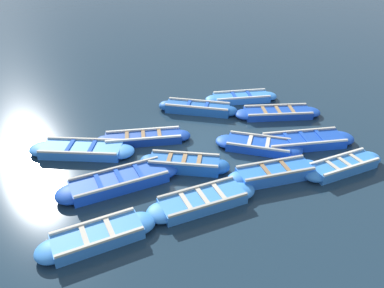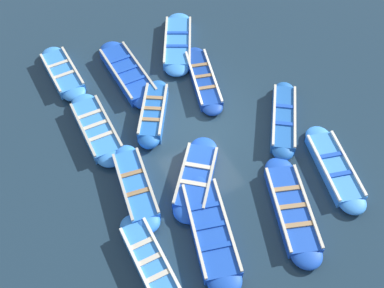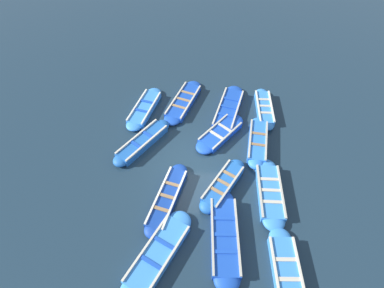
{
  "view_description": "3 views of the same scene",
  "coord_description": "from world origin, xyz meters",
  "px_view_note": "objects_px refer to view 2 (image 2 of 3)",
  "views": [
    {
      "loc": [
        -10.98,
        5.16,
        7.39
      ],
      "look_at": [
        -0.16,
        0.47,
        0.23
      ],
      "focal_mm": 35.0,
      "sensor_mm": 36.0,
      "label": 1
    },
    {
      "loc": [
        -4.72,
        -8.69,
        11.4
      ],
      "look_at": [
        -0.65,
        -0.58,
        0.18
      ],
      "focal_mm": 42.0,
      "sensor_mm": 36.0,
      "label": 2
    },
    {
      "loc": [
        -0.31,
        8.14,
        11.02
      ],
      "look_at": [
        0.21,
        -0.84,
        0.38
      ],
      "focal_mm": 28.0,
      "sensor_mm": 36.0,
      "label": 3
    }
  ],
  "objects_px": {
    "boat_end_of_row": "(334,167)",
    "boat_alongside": "(128,73)",
    "boat_inner_gap": "(292,209)",
    "boat_tucked": "(210,229)",
    "boat_near_quay": "(178,43)",
    "boat_outer_right": "(96,128)",
    "boat_far_corner": "(153,113)",
    "boat_drifting": "(150,262)",
    "boat_outer_left": "(284,119)",
    "boat_mid_row": "(203,79)",
    "boat_stern_in": "(196,178)",
    "boat_broadside": "(63,73)",
    "boat_bow_out": "(136,187)"
  },
  "relations": [
    {
      "from": "boat_end_of_row",
      "to": "boat_alongside",
      "type": "relative_size",
      "value": 0.87
    },
    {
      "from": "boat_end_of_row",
      "to": "boat_inner_gap",
      "type": "bearing_deg",
      "value": -162.47
    },
    {
      "from": "boat_tucked",
      "to": "boat_near_quay",
      "type": "distance_m",
      "value": 8.25
    },
    {
      "from": "boat_outer_right",
      "to": "boat_far_corner",
      "type": "bearing_deg",
      "value": -6.61
    },
    {
      "from": "boat_far_corner",
      "to": "boat_tucked",
      "type": "bearing_deg",
      "value": -94.06
    },
    {
      "from": "boat_drifting",
      "to": "boat_outer_left",
      "type": "xyz_separation_m",
      "value": [
        6.04,
        2.7,
        0.01
      ]
    },
    {
      "from": "boat_tucked",
      "to": "boat_far_corner",
      "type": "xyz_separation_m",
      "value": [
        0.34,
        4.74,
        0.04
      ]
    },
    {
      "from": "boat_tucked",
      "to": "boat_mid_row",
      "type": "relative_size",
      "value": 1.11
    },
    {
      "from": "boat_tucked",
      "to": "boat_drifting",
      "type": "bearing_deg",
      "value": -174.85
    },
    {
      "from": "boat_inner_gap",
      "to": "boat_tucked",
      "type": "bearing_deg",
      "value": 168.57
    },
    {
      "from": "boat_alongside",
      "to": "boat_outer_right",
      "type": "height_order",
      "value": "boat_alongside"
    },
    {
      "from": "boat_near_quay",
      "to": "boat_inner_gap",
      "type": "height_order",
      "value": "boat_near_quay"
    },
    {
      "from": "boat_far_corner",
      "to": "boat_mid_row",
      "type": "xyz_separation_m",
      "value": [
        2.3,
        0.75,
        -0.04
      ]
    },
    {
      "from": "boat_far_corner",
      "to": "boat_outer_left",
      "type": "distance_m",
      "value": 4.4
    },
    {
      "from": "boat_outer_left",
      "to": "boat_end_of_row",
      "type": "bearing_deg",
      "value": -83.16
    },
    {
      "from": "boat_end_of_row",
      "to": "boat_drifting",
      "type": "relative_size",
      "value": 1.11
    },
    {
      "from": "boat_mid_row",
      "to": "boat_near_quay",
      "type": "bearing_deg",
      "value": 88.06
    },
    {
      "from": "boat_end_of_row",
      "to": "boat_stern_in",
      "type": "xyz_separation_m",
      "value": [
        -4.0,
        1.58,
        0.01
      ]
    },
    {
      "from": "boat_outer_left",
      "to": "boat_stern_in",
      "type": "bearing_deg",
      "value": -167.83
    },
    {
      "from": "boat_broadside",
      "to": "boat_outer_left",
      "type": "relative_size",
      "value": 0.99
    },
    {
      "from": "boat_far_corner",
      "to": "boat_alongside",
      "type": "height_order",
      "value": "boat_far_corner"
    },
    {
      "from": "boat_mid_row",
      "to": "boat_inner_gap",
      "type": "relative_size",
      "value": 0.96
    },
    {
      "from": "boat_alongside",
      "to": "boat_near_quay",
      "type": "relative_size",
      "value": 1.04
    },
    {
      "from": "boat_stern_in",
      "to": "boat_mid_row",
      "type": "bearing_deg",
      "value": 59.62
    },
    {
      "from": "boat_broadside",
      "to": "boat_mid_row",
      "type": "xyz_separation_m",
      "value": [
        4.48,
        -2.64,
        -0.01
      ]
    },
    {
      "from": "boat_tucked",
      "to": "boat_alongside",
      "type": "height_order",
      "value": "boat_alongside"
    },
    {
      "from": "boat_alongside",
      "to": "boat_stern_in",
      "type": "xyz_separation_m",
      "value": [
        0.14,
        -5.27,
        -0.03
      ]
    },
    {
      "from": "boat_alongside",
      "to": "boat_bow_out",
      "type": "bearing_deg",
      "value": -108.83
    },
    {
      "from": "boat_far_corner",
      "to": "boat_outer_right",
      "type": "distance_m",
      "value": 1.98
    },
    {
      "from": "boat_bow_out",
      "to": "boat_drifting",
      "type": "bearing_deg",
      "value": -102.98
    },
    {
      "from": "boat_inner_gap",
      "to": "boat_outer_left",
      "type": "relative_size",
      "value": 1.16
    },
    {
      "from": "boat_end_of_row",
      "to": "boat_outer_right",
      "type": "height_order",
      "value": "boat_outer_right"
    },
    {
      "from": "boat_tucked",
      "to": "boat_far_corner",
      "type": "distance_m",
      "value": 4.75
    },
    {
      "from": "boat_mid_row",
      "to": "boat_broadside",
      "type": "bearing_deg",
      "value": 149.54
    },
    {
      "from": "boat_end_of_row",
      "to": "boat_bow_out",
      "type": "bearing_deg",
      "value": 160.3
    },
    {
      "from": "boat_broadside",
      "to": "boat_stern_in",
      "type": "bearing_deg",
      "value": -70.36
    },
    {
      "from": "boat_broadside",
      "to": "boat_alongside",
      "type": "bearing_deg",
      "value": -27.63
    },
    {
      "from": "boat_inner_gap",
      "to": "boat_end_of_row",
      "type": "bearing_deg",
      "value": 17.53
    },
    {
      "from": "boat_far_corner",
      "to": "boat_drifting",
      "type": "relative_size",
      "value": 0.96
    },
    {
      "from": "boat_outer_left",
      "to": "boat_bow_out",
      "type": "bearing_deg",
      "value": -176.77
    },
    {
      "from": "boat_broadside",
      "to": "boat_stern_in",
      "type": "height_order",
      "value": "boat_broadside"
    },
    {
      "from": "boat_far_corner",
      "to": "boat_bow_out",
      "type": "xyz_separation_m",
      "value": [
        -1.68,
        -2.52,
        -0.0
      ]
    },
    {
      "from": "boat_end_of_row",
      "to": "boat_stern_in",
      "type": "relative_size",
      "value": 1.15
    },
    {
      "from": "boat_mid_row",
      "to": "boat_bow_out",
      "type": "bearing_deg",
      "value": -140.61
    },
    {
      "from": "boat_end_of_row",
      "to": "boat_far_corner",
      "type": "height_order",
      "value": "boat_far_corner"
    },
    {
      "from": "boat_end_of_row",
      "to": "boat_bow_out",
      "type": "distance_m",
      "value": 6.13
    },
    {
      "from": "boat_broadside",
      "to": "boat_outer_right",
      "type": "distance_m",
      "value": 3.16
    },
    {
      "from": "boat_near_quay",
      "to": "boat_outer_right",
      "type": "distance_m",
      "value": 5.18
    },
    {
      "from": "boat_alongside",
      "to": "boat_outer_right",
      "type": "relative_size",
      "value": 1.16
    },
    {
      "from": "boat_bow_out",
      "to": "boat_broadside",
      "type": "xyz_separation_m",
      "value": [
        -0.51,
        5.9,
        -0.03
      ]
    }
  ]
}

